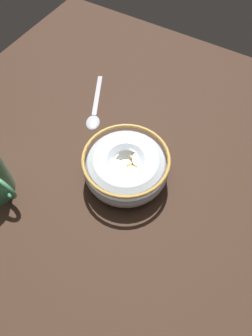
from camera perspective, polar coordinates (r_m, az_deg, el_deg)
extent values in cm
cube|color=#332116|center=(59.50, 0.00, -2.08)|extent=(90.10, 90.10, 2.00)
cylinder|color=#B2BCC6|center=(58.38, 0.00, -1.43)|extent=(8.36, 8.36, 0.60)
torus|color=#B2BCC6|center=(55.99, 0.00, 0.07)|extent=(15.20, 15.20, 6.26)
torus|color=#B28438|center=(53.63, 0.00, 1.71)|extent=(15.35, 15.35, 0.60)
cylinder|color=white|center=(55.58, 0.00, 0.34)|extent=(11.45, 11.45, 0.40)
cube|color=tan|center=(55.35, -2.89, 0.90)|extent=(1.82, 1.78, 0.83)
cube|color=#AD7F42|center=(57.51, 0.96, 4.18)|extent=(2.33, 2.31, 0.89)
cube|color=tan|center=(52.97, 2.38, -3.25)|extent=(2.26, 2.29, 0.97)
cube|color=#AD7F42|center=(56.59, -3.06, 2.67)|extent=(1.93, 1.95, 0.79)
cube|color=#AD7F42|center=(54.65, 1.24, 0.09)|extent=(2.31, 2.30, 0.83)
cube|color=tan|center=(54.63, -4.06, -0.45)|extent=(2.26, 2.26, 0.77)
cube|color=tan|center=(53.53, 3.62, -2.16)|extent=(1.90, 1.93, 0.82)
cube|color=tan|center=(56.27, 1.23, 2.59)|extent=(2.27, 2.27, 0.75)
cube|color=tan|center=(54.18, -0.72, -0.54)|extent=(1.64, 1.67, 0.81)
cube|color=#B78947|center=(56.21, 3.47, 2.44)|extent=(1.69, 1.64, 0.85)
cube|color=#B78947|center=(52.76, -0.57, -3.42)|extent=(1.78, 1.75, 0.82)
cube|color=tan|center=(57.38, -1.77, 3.94)|extent=(2.00, 2.05, 0.88)
cube|color=tan|center=(55.07, 4.44, 0.33)|extent=(1.68, 1.69, 0.76)
cube|color=#AD7F42|center=(53.38, -2.01, -2.29)|extent=(2.30, 2.30, 0.74)
cylinder|color=beige|center=(53.11, 1.24, -1.22)|extent=(4.11, 4.10, 1.32)
cylinder|color=beige|center=(53.45, -2.03, -0.13)|extent=(4.79, 4.79, 0.93)
cylinder|color=#F9EFC6|center=(54.59, 2.94, 1.52)|extent=(4.09, 4.11, 0.80)
cylinder|color=beige|center=(55.74, -2.90, 3.04)|extent=(4.91, 4.90, 1.01)
cylinder|color=#F9EFC6|center=(56.02, 2.36, 4.10)|extent=(4.95, 4.99, 1.19)
ellipsoid|color=#A5A5AD|center=(66.49, -6.05, 8.40)|extent=(4.35, 4.83, 0.80)
cube|color=#A5A5AD|center=(72.08, -5.23, 13.09)|extent=(6.33, 11.23, 0.36)
torus|color=#3F7F59|center=(56.24, -21.59, -3.20)|extent=(5.92, 0.80, 5.92)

